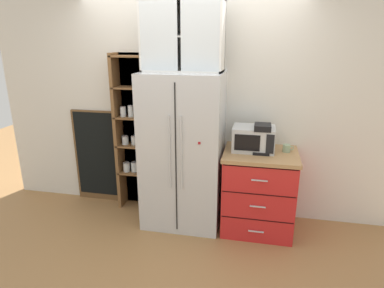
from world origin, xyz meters
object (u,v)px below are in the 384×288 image
at_px(refrigerator, 183,151).
at_px(mug_sage, 287,148).
at_px(coffee_maker, 262,138).
at_px(bottle_clear, 262,141).
at_px(microwave, 254,139).
at_px(chalkboard_menu, 97,156).
at_px(bottle_amber, 262,141).
at_px(mug_charcoal, 261,146).

height_order(refrigerator, mug_sage, refrigerator).
height_order(coffee_maker, bottle_clear, coffee_maker).
height_order(mug_sage, bottle_clear, bottle_clear).
xyz_separation_m(microwave, chalkboard_menu, (-1.99, 0.25, -0.43)).
bearing_deg(microwave, mug_sage, 2.83).
bearing_deg(refrigerator, bottle_amber, 2.34).
xyz_separation_m(microwave, mug_sage, (0.35, 0.02, -0.09)).
relative_size(microwave, mug_charcoal, 3.54).
relative_size(bottle_clear, chalkboard_menu, 0.21).
relative_size(mug_sage, bottle_amber, 0.43).
distance_m(mug_sage, bottle_clear, 0.27).
relative_size(microwave, bottle_clear, 1.76).
xyz_separation_m(coffee_maker, mug_sage, (0.27, 0.06, -0.11)).
bearing_deg(chalkboard_menu, refrigerator, -13.87).
bearing_deg(mug_sage, chalkboard_menu, 174.40).
relative_size(bottle_amber, chalkboard_menu, 0.22).
distance_m(bottle_amber, chalkboard_menu, 2.13).
relative_size(refrigerator, bottle_clear, 6.90).
height_order(mug_charcoal, chalkboard_menu, chalkboard_menu).
bearing_deg(mug_charcoal, bottle_amber, -91.97).
bearing_deg(bottle_amber, refrigerator, -177.66).
height_order(microwave, chalkboard_menu, chalkboard_menu).
bearing_deg(microwave, refrigerator, -175.83).
distance_m(refrigerator, bottle_amber, 0.86).
height_order(refrigerator, bottle_amber, refrigerator).
xyz_separation_m(microwave, coffee_maker, (0.09, -0.04, 0.03)).
relative_size(microwave, bottle_amber, 1.65).
bearing_deg(bottle_amber, chalkboard_menu, 172.64).
relative_size(refrigerator, microwave, 3.93).
bearing_deg(chalkboard_menu, coffee_maker, -7.93).
distance_m(bottle_clear, chalkboard_menu, 2.13).
xyz_separation_m(refrigerator, mug_charcoal, (0.85, 0.08, 0.09)).
relative_size(mug_sage, bottle_clear, 0.46).
distance_m(mug_sage, chalkboard_menu, 2.37).
bearing_deg(bottle_clear, coffee_maker, -90.00).
xyz_separation_m(bottle_clear, bottle_amber, (-0.00, -0.03, 0.01)).
bearing_deg(mug_sage, microwave, -177.17).
bearing_deg(bottle_clear, bottle_amber, -90.00).
xyz_separation_m(refrigerator, bottle_amber, (0.85, 0.03, 0.16)).
bearing_deg(coffee_maker, chalkboard_menu, 172.07).
distance_m(refrigerator, bottle_clear, 0.86).
xyz_separation_m(coffee_maker, mug_charcoal, (0.00, 0.07, -0.11)).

